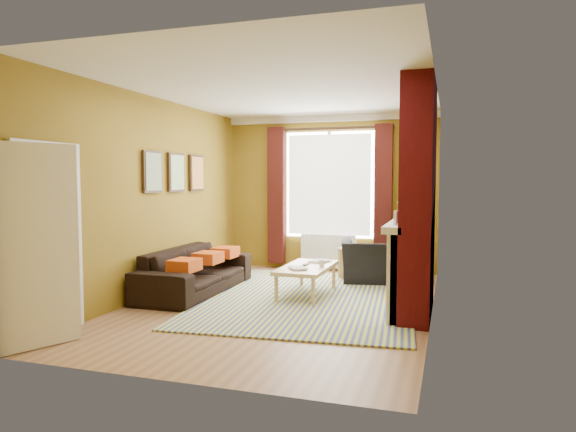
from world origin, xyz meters
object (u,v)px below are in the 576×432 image
Objects in this scene: armchair at (375,261)px; coffee_table at (307,269)px; floor_lamp at (415,205)px; sofa at (196,270)px; wicker_stool at (350,263)px.

armchair is 0.82× the size of coffee_table.
coffee_table is at bearing -131.84° from floor_lamp.
sofa reaches higher than coffee_table.
armchair is (2.38, 1.54, 0.02)m from sofa.
wicker_stool is (1.94, 1.75, -0.07)m from sofa.
floor_lamp is at bearing 5.15° from wicker_stool.
armchair reaches higher than coffee_table.
floor_lamp is (0.59, 0.31, 0.89)m from armchair.
coffee_table is (1.59, 0.30, 0.06)m from sofa.
sofa reaches higher than wicker_stool.
armchair is 1.12m from floor_lamp.
wicker_stool is 0.34× the size of floor_lamp.
sofa is 2.10× the size of armchair.
wicker_stool is (0.34, 1.45, -0.13)m from coffee_table.
floor_lamp reaches higher than armchair.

